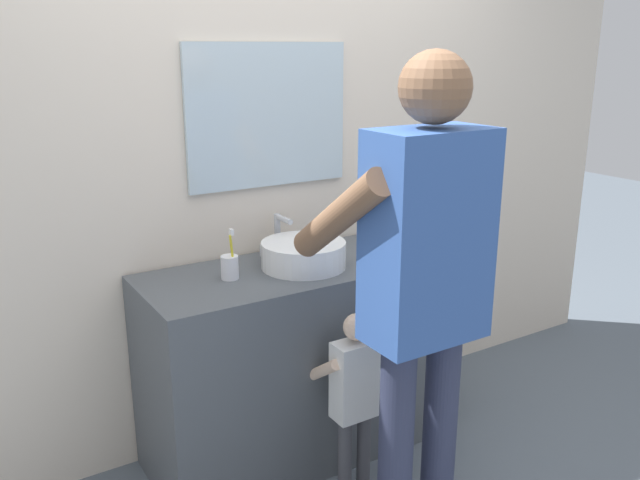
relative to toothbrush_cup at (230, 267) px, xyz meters
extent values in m
plane|color=slate|center=(0.32, -0.31, -0.92)|extent=(14.00, 14.00, 0.00)
cube|color=beige|center=(0.32, 0.31, 0.43)|extent=(4.40, 0.08, 2.70)
cube|color=silver|center=(0.32, 0.26, 0.55)|extent=(0.76, 0.02, 0.61)
cube|color=#4C5156|center=(0.32, -0.01, -0.48)|extent=(1.36, 0.54, 0.87)
cylinder|color=white|center=(0.32, -0.03, 0.00)|extent=(0.35, 0.35, 0.11)
cylinder|color=silver|center=(0.32, -0.03, 0.01)|extent=(0.29, 0.29, 0.09)
cylinder|color=#B7BABF|center=(0.32, 0.20, 0.04)|extent=(0.03, 0.03, 0.18)
cylinder|color=#B7BABF|center=(0.32, 0.14, 0.12)|extent=(0.02, 0.12, 0.02)
cylinder|color=#B7BABF|center=(0.25, 0.20, -0.03)|extent=(0.04, 0.04, 0.05)
cylinder|color=#B7BABF|center=(0.39, 0.20, -0.03)|extent=(0.04, 0.04, 0.05)
cylinder|color=silver|center=(0.00, 0.00, 0.00)|extent=(0.07, 0.07, 0.09)
cylinder|color=yellow|center=(0.01, -0.01, 0.05)|extent=(0.03, 0.02, 0.17)
cube|color=white|center=(0.01, -0.01, 0.14)|extent=(0.01, 0.02, 0.02)
cylinder|color=#47474C|center=(0.28, -0.42, -0.74)|extent=(0.06, 0.06, 0.36)
cylinder|color=#47474C|center=(0.37, -0.42, -0.74)|extent=(0.06, 0.06, 0.36)
cube|color=white|center=(0.32, -0.42, -0.40)|extent=(0.18, 0.10, 0.32)
sphere|color=beige|center=(0.32, -0.42, -0.18)|extent=(0.10, 0.10, 0.10)
cylinder|color=beige|center=(0.22, -0.34, -0.37)|extent=(0.04, 0.22, 0.17)
cylinder|color=beige|center=(0.42, -0.34, -0.37)|extent=(0.04, 0.22, 0.17)
cylinder|color=#2D334C|center=(0.28, -0.73, -0.51)|extent=(0.12, 0.12, 0.81)
cylinder|color=#2D334C|center=(0.48, -0.73, -0.51)|extent=(0.12, 0.12, 0.81)
cube|color=#33569E|center=(0.38, -0.73, 0.24)|extent=(0.40, 0.23, 0.70)
sphere|color=brown|center=(0.38, -0.73, 0.72)|extent=(0.23, 0.23, 0.23)
cylinder|color=brown|center=(0.16, -0.55, 0.30)|extent=(0.10, 0.49, 0.38)
cylinder|color=brown|center=(0.60, -0.55, 0.30)|extent=(0.10, 0.49, 0.38)
cylinder|color=orange|center=(0.60, -0.36, 0.12)|extent=(0.01, 0.14, 0.03)
cube|color=white|center=(0.60, -0.29, 0.13)|extent=(0.01, 0.02, 0.02)
camera|label=1|loc=(-1.01, -2.30, 0.84)|focal=37.15mm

